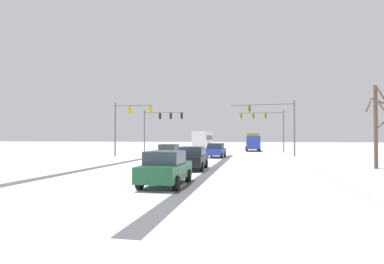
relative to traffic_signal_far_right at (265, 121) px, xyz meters
The scene contains 15 objects.
ground_plane 40.67m from the traffic_signal_far_right, 101.05° to the right, with size 300.00×300.00×0.00m, color silver.
wheel_track_left_lane 25.62m from the traffic_signal_far_right, 100.84° to the right, with size 0.73×32.82×0.01m, color #4C4C51.
wheel_track_right_lane 28.55m from the traffic_signal_far_right, 118.54° to the right, with size 0.89×32.82×0.01m, color #4C4C51.
sidewalk_kerb_right 26.95m from the traffic_signal_far_right, 81.12° to the right, with size 4.00×32.82×0.12m, color white.
traffic_signal_far_right is the anchor object (origin of this frame).
traffic_signal_near_left 21.54m from the traffic_signal_far_right, 140.40° to the right, with size 4.70×0.50×6.50m.
traffic_signal_near_right 11.70m from the traffic_signal_far_right, 86.80° to the right, with size 7.22×0.61×6.50m.
traffic_signal_far_left 16.15m from the traffic_signal_far_right, 167.09° to the right, with size 6.16×0.75×6.50m.
car_blue_lead 15.24m from the traffic_signal_far_right, 114.16° to the right, with size 1.97×4.17×1.62m.
car_yellow_cab_second 22.14m from the traffic_signal_far_right, 116.93° to the right, with size 1.88×4.12×1.62m.
car_black_third 27.64m from the traffic_signal_far_right, 102.93° to the right, with size 1.95×4.16×1.62m.
car_dark_green_fourth 34.58m from the traffic_signal_far_right, 99.99° to the right, with size 1.87×4.12×1.62m.
bus_oncoming 14.41m from the traffic_signal_far_right, 142.00° to the left, with size 2.93×11.07×3.38m.
box_truck_delivery 6.01m from the traffic_signal_far_right, 112.61° to the left, with size 2.56×7.49×3.02m.
bare_tree_sidewalk_mid 24.56m from the traffic_signal_far_right, 73.93° to the right, with size 1.75×1.92×6.04m.
Camera 1 is at (5.76, -7.69, 2.23)m, focal length 28.07 mm.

